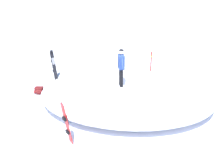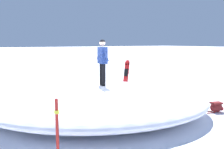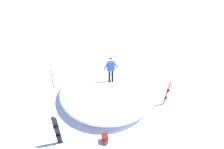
% 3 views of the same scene
% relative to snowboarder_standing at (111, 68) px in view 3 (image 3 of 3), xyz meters
% --- Properties ---
extents(ground, '(240.00, 240.00, 0.00)m').
position_rel_snowboarder_standing_xyz_m(ground, '(0.15, -0.04, -1.91)').
color(ground, white).
extents(snow_mound, '(8.58, 9.39, 0.95)m').
position_rel_snowboarder_standing_xyz_m(snow_mound, '(0.16, -0.31, -1.43)').
color(snow_mound, white).
rests_on(snow_mound, ground).
extents(snowboarder_standing, '(0.99, 0.28, 1.62)m').
position_rel_snowboarder_standing_xyz_m(snowboarder_standing, '(0.00, 0.00, 0.00)').
color(snowboarder_standing, black).
rests_on(snowboarder_standing, snow_mound).
extents(snowboard_primary_upright, '(0.34, 0.35, 1.61)m').
position_rel_snowboarder_standing_xyz_m(snowboard_primary_upright, '(-2.24, 2.60, -1.07)').
color(snowboard_primary_upright, red).
rests_on(snowboard_primary_upright, ground).
extents(snowboard_secondary_upright, '(0.36, 0.36, 1.63)m').
position_rel_snowboarder_standing_xyz_m(snowboard_secondary_upright, '(4.07, 2.51, -1.07)').
color(snowboard_secondary_upright, black).
rests_on(snowboard_secondary_upright, ground).
extents(backpack_near, '(0.39, 0.65, 0.41)m').
position_rel_snowboarder_standing_xyz_m(backpack_near, '(-0.33, -3.84, -1.69)').
color(backpack_near, '#1E2333').
rests_on(backpack_near, ground).
extents(backpack_far, '(0.43, 0.71, 0.36)m').
position_rel_snowboarder_standing_xyz_m(backpack_far, '(2.22, 3.39, -1.72)').
color(backpack_far, maroon).
rests_on(backpack_far, ground).
extents(trail_marker_pole, '(0.10, 0.10, 1.42)m').
position_rel_snowboarder_standing_xyz_m(trail_marker_pole, '(3.03, -2.72, -1.15)').
color(trail_marker_pole, '#A51E19').
rests_on(trail_marker_pole, ground).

